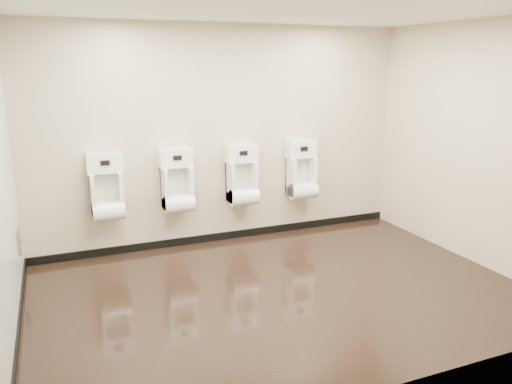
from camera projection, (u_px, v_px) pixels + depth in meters
ground at (280, 291)px, 5.21m from camera, size 5.00×3.50×0.00m
ceiling at (284, 8)px, 4.51m from camera, size 5.00×3.50×0.00m
back_wall at (224, 136)px, 6.43m from camera, size 5.00×0.02×2.80m
front_wall at (395, 206)px, 3.29m from camera, size 5.00×0.02×2.80m
right_wall at (477, 145)px, 5.78m from camera, size 0.02×3.50×2.80m
skirting_back at (226, 236)px, 6.76m from camera, size 5.00×0.02×0.10m
skirting_left at (18, 335)px, 4.28m from camera, size 0.02×3.50×0.10m
access_panel at (19, 241)px, 5.25m from camera, size 0.04×0.25×0.25m
urinal_0 at (107, 192)px, 5.89m from camera, size 0.42×0.31×0.78m
urinal_1 at (177, 185)px, 6.20m from camera, size 0.42×0.31×0.78m
urinal_2 at (242, 179)px, 6.52m from camera, size 0.42×0.31×0.78m
urinal_3 at (302, 174)px, 6.84m from camera, size 0.42×0.31×0.78m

